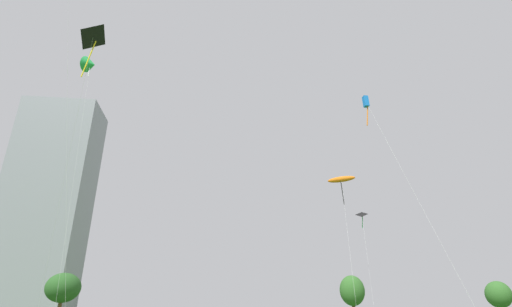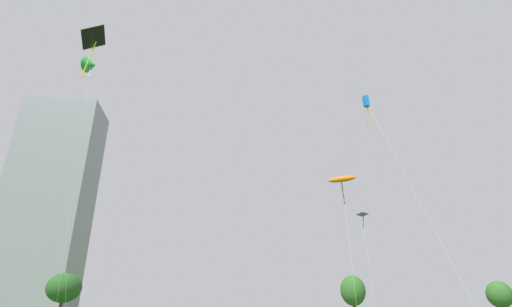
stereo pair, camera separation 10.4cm
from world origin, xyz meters
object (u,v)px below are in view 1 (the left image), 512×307
(kite_flying_0, at_px, (362,215))
(distant_highrise_0, at_px, (47,204))
(kite_flying_3, at_px, (92,41))
(park_tree_1, at_px, (352,291))
(kite_flying_4, at_px, (341,180))
(kite_flying_1, at_px, (366,104))
(park_tree_0, at_px, (499,295))
(park_tree_2, at_px, (63,288))
(kite_flying_2, at_px, (90,65))

(kite_flying_0, relative_size, distant_highrise_0, 0.25)
(kite_flying_3, distance_m, park_tree_1, 40.61)
(kite_flying_3, height_order, kite_flying_4, kite_flying_3)
(kite_flying_1, xyz_separation_m, park_tree_0, (16.28, 6.89, -17.62))
(kite_flying_1, relative_size, kite_flying_3, 0.90)
(kite_flying_0, bearing_deg, kite_flying_1, -112.69)
(park_tree_0, distance_m, park_tree_2, 47.15)
(kite_flying_3, relative_size, distant_highrise_0, 0.37)
(kite_flying_4, xyz_separation_m, park_tree_2, (-31.46, 5.68, -12.76))
(park_tree_2, bearing_deg, kite_flying_1, -30.19)
(kite_flying_0, relative_size, park_tree_1, 2.49)
(kite_flying_3, height_order, park_tree_1, kite_flying_3)
(kite_flying_3, relative_size, kite_flying_4, 1.38)
(kite_flying_2, relative_size, park_tree_2, 5.56)
(park_tree_0, bearing_deg, park_tree_2, 167.27)
(kite_flying_2, xyz_separation_m, park_tree_1, (35.95, -0.44, -29.65))
(kite_flying_4, bearing_deg, kite_flying_3, -154.38)
(park_tree_1, relative_size, distant_highrise_0, 0.10)
(park_tree_0, bearing_deg, distant_highrise_0, 130.22)
(kite_flying_1, bearing_deg, park_tree_0, 22.94)
(park_tree_0, height_order, distant_highrise_0, distant_highrise_0)
(distant_highrise_0, bearing_deg, kite_flying_0, -42.13)
(kite_flying_0, height_order, kite_flying_3, kite_flying_3)
(kite_flying_2, height_order, kite_flying_3, kite_flying_2)
(kite_flying_2, bearing_deg, park_tree_2, -9.14)
(kite_flying_0, height_order, distant_highrise_0, distant_highrise_0)
(kite_flying_0, relative_size, park_tree_2, 2.60)
(park_tree_2, xyz_separation_m, distant_highrise_0, (-29.88, 79.32, 29.20))
(kite_flying_1, relative_size, kite_flying_4, 1.25)
(kite_flying_3, xyz_separation_m, park_tree_1, (30.42, 18.90, -19.15))
(kite_flying_1, distance_m, distant_highrise_0, 114.17)
(kite_flying_0, height_order, park_tree_1, kite_flying_0)
(kite_flying_3, height_order, park_tree_2, kite_flying_3)
(kite_flying_2, bearing_deg, distant_highrise_0, 109.49)
(park_tree_0, relative_size, park_tree_2, 0.84)
(kite_flying_0, distance_m, kite_flying_4, 13.36)
(kite_flying_3, distance_m, distant_highrise_0, 104.39)
(kite_flying_3, height_order, park_tree_0, kite_flying_3)
(park_tree_2, bearing_deg, kite_flying_4, -10.24)
(distant_highrise_0, bearing_deg, park_tree_1, -46.24)
(kite_flying_2, bearing_deg, park_tree_1, -0.70)
(kite_flying_1, height_order, kite_flying_4, kite_flying_1)
(park_tree_1, relative_size, park_tree_2, 1.04)
(kite_flying_1, xyz_separation_m, park_tree_2, (-29.70, 17.28, -16.80))
(distant_highrise_0, bearing_deg, park_tree_0, -44.83)
(kite_flying_4, bearing_deg, park_tree_1, 65.04)
(park_tree_0, xyz_separation_m, park_tree_2, (-45.99, 10.39, 0.82))
(kite_flying_1, bearing_deg, kite_flying_4, 81.38)
(kite_flying_4, bearing_deg, kite_flying_1, -98.62)
(kite_flying_1, relative_size, kite_flying_2, 0.63)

